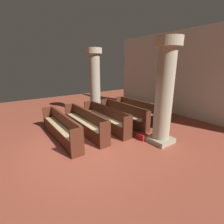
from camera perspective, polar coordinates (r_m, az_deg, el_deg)
ground_plane at (r=6.08m, az=-9.84°, el=-11.15°), size 19.20×19.20×0.00m
back_wall at (r=9.71m, az=24.32°, el=11.80°), size 10.00×0.16×4.50m
pew_row_0 at (r=8.56m, az=8.97°, el=0.75°), size 3.16×0.46×0.95m
pew_row_1 at (r=7.90m, az=3.72°, el=-0.40°), size 3.16×0.46×0.95m
pew_row_2 at (r=7.33m, az=-2.42°, el=-1.74°), size 3.16×0.47×0.95m
pew_row_3 at (r=6.85m, az=-9.51°, el=-3.26°), size 3.16×0.46×0.95m
pew_row_4 at (r=6.50m, az=-17.53°, el=-4.91°), size 3.16×0.46×0.95m
pillar_aisle_side at (r=5.90m, az=17.77°, el=6.76°), size 0.87×0.87×3.62m
pillar_far_side at (r=9.43m, az=-6.03°, el=10.78°), size 0.87×0.87×3.62m
lectern at (r=9.05m, az=16.99°, el=0.71°), size 0.48×0.45×1.08m
hymn_book at (r=8.13m, az=13.50°, el=2.95°), size 0.13×0.19×0.02m
kneeler_box_red at (r=6.46m, az=10.40°, el=-8.37°), size 0.35×0.27×0.22m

